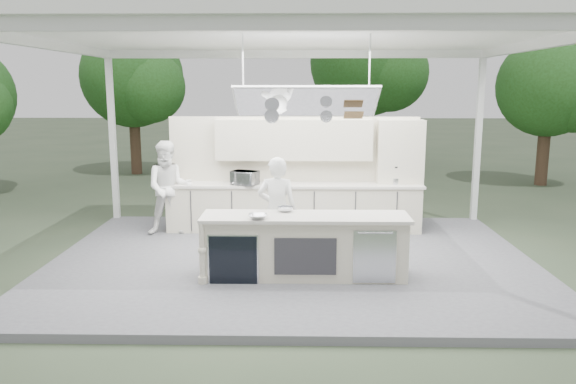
{
  "coord_description": "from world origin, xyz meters",
  "views": [
    {
      "loc": [
        0.1,
        -9.06,
        2.96
      ],
      "look_at": [
        -0.08,
        0.4,
        1.18
      ],
      "focal_mm": 35.0,
      "sensor_mm": 36.0,
      "label": 1
    }
  ],
  "objects_px": {
    "demo_island": "(304,246)",
    "sous_chef": "(169,188)",
    "head_chef": "(277,210)",
    "back_counter": "(294,207)"
  },
  "relations": [
    {
      "from": "demo_island",
      "to": "sous_chef",
      "type": "relative_size",
      "value": 1.7
    },
    {
      "from": "head_chef",
      "to": "back_counter",
      "type": "bearing_deg",
      "value": -91.28
    },
    {
      "from": "demo_island",
      "to": "back_counter",
      "type": "bearing_deg",
      "value": 93.63
    },
    {
      "from": "sous_chef",
      "to": "head_chef",
      "type": "bearing_deg",
      "value": -50.66
    },
    {
      "from": "sous_chef",
      "to": "back_counter",
      "type": "bearing_deg",
      "value": -3.17
    },
    {
      "from": "demo_island",
      "to": "sous_chef",
      "type": "bearing_deg",
      "value": 136.39
    },
    {
      "from": "demo_island",
      "to": "sous_chef",
      "type": "xyz_separation_m",
      "value": [
        -2.58,
        2.46,
        0.44
      ]
    },
    {
      "from": "demo_island",
      "to": "head_chef",
      "type": "xyz_separation_m",
      "value": [
        -0.43,
        0.7,
        0.4
      ]
    },
    {
      "from": "back_counter",
      "to": "head_chef",
      "type": "height_order",
      "value": "head_chef"
    },
    {
      "from": "back_counter",
      "to": "sous_chef",
      "type": "relative_size",
      "value": 2.79
    }
  ]
}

